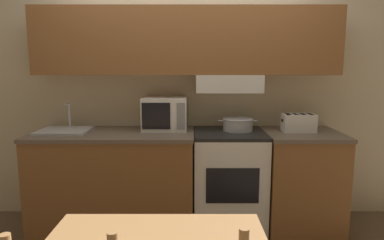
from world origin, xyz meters
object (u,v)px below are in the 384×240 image
object	(u,v)px
microwave	(165,113)
toaster	(299,123)
stove_range	(228,179)
cooking_pot	(238,124)
sink_basin	(64,130)

from	to	relation	value
microwave	toaster	bearing A→B (deg)	-5.65
stove_range	toaster	xyz separation A→B (m)	(0.63, 0.00, 0.53)
microwave	toaster	world-z (taller)	microwave
cooking_pot	sink_basin	distance (m)	1.58
microwave	toaster	size ratio (longest dim) A/B	1.36
stove_range	sink_basin	bearing A→B (deg)	-179.43
stove_range	microwave	bearing A→B (deg)	168.46
cooking_pot	toaster	size ratio (longest dim) A/B	1.21
toaster	cooking_pot	bearing A→B (deg)	174.21
toaster	sink_basin	bearing A→B (deg)	-179.59
stove_range	toaster	bearing A→B (deg)	0.04
stove_range	sink_basin	xyz separation A→B (m)	(-1.49, -0.01, 0.47)
cooking_pot	microwave	world-z (taller)	microwave
cooking_pot	microwave	xyz separation A→B (m)	(-0.68, 0.07, 0.09)
stove_range	microwave	world-z (taller)	microwave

